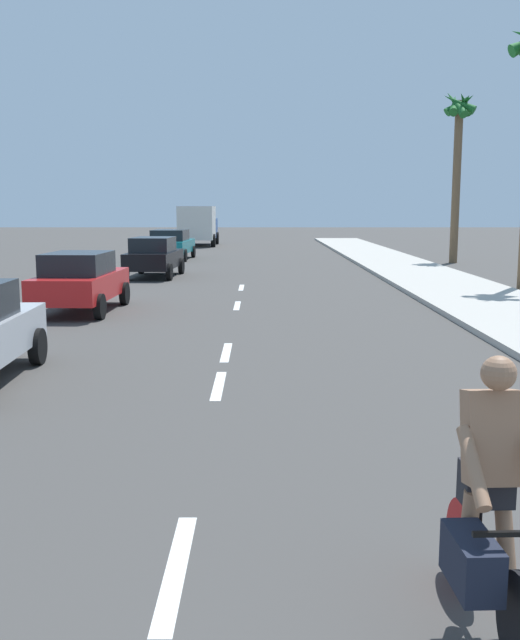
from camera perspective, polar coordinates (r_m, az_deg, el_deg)
The scene contains 13 objects.
ground_plane at distance 19.02m, azimuth -1.90°, elevation 0.77°, with size 160.00×160.00×0.00m, color #423F3D.
sidewalk_strip at distance 21.95m, azimuth 17.12°, elevation 1.66°, with size 3.60×80.00×0.14m, color #B2ADA3.
lane_stripe_2 at distance 5.78m, azimuth -6.71°, elevation -19.14°, with size 0.16×1.80×0.01m, color white.
lane_stripe_3 at distance 11.06m, azimuth -3.30°, elevation -5.24°, with size 0.16×1.80×0.01m, color white.
lane_stripe_4 at distance 13.54m, azimuth -2.68°, elevation -2.59°, with size 0.16×1.80×0.01m, color white.
lane_stripe_5 at distance 19.94m, azimuth -1.81°, elevation 1.16°, with size 0.16×1.80×0.01m, color white.
lane_stripe_6 at distance 24.44m, azimuth -1.47°, elevation 2.62°, with size 0.16×1.80×0.01m, color white.
cyclist at distance 4.85m, azimuth 17.72°, elevation -14.39°, with size 0.63×1.71×1.82m.
parked_car_red at distance 19.26m, azimuth -14.16°, elevation 3.11°, with size 1.97×4.05×1.57m.
parked_car_black at distance 28.43m, azimuth -8.46°, elevation 5.10°, with size 2.05×4.10×1.57m.
parked_car_teal at distance 37.91m, azimuth -7.12°, elevation 6.09°, with size 2.26×4.64×1.57m.
delivery_truck at distance 51.57m, azimuth -4.95°, elevation 7.62°, with size 2.69×6.24×2.80m.
palm_tree_distant at distance 36.74m, azimuth 15.64°, elevation 14.28°, with size 1.76×1.86×8.47m.
Camera 1 is at (0.64, 1.19, 2.72)m, focal length 39.99 mm.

